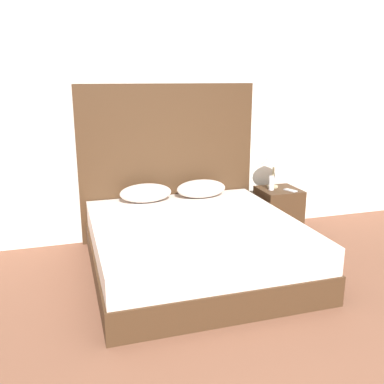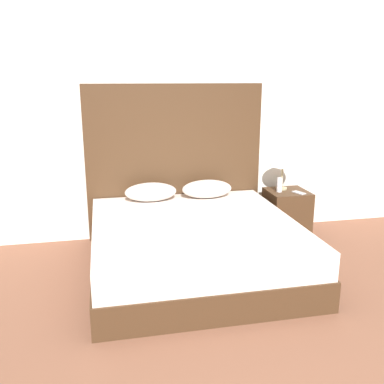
# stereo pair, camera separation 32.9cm
# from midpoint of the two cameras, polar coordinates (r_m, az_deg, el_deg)

# --- Properties ---
(ground_plane) EXTENTS (16.00, 16.00, 0.00)m
(ground_plane) POSITION_cam_midpoint_polar(r_m,az_deg,el_deg) (2.82, 11.72, -23.73)
(ground_plane) COLOR brown
(wall_back) EXTENTS (10.00, 0.06, 2.70)m
(wall_back) POSITION_cam_midpoint_polar(r_m,az_deg,el_deg) (4.73, -0.26, 10.20)
(wall_back) COLOR white
(wall_back) RESTS_ON ground_plane
(bed) EXTENTS (1.85, 1.93, 0.49)m
(bed) POSITION_cam_midpoint_polar(r_m,az_deg,el_deg) (3.97, 2.68, -7.32)
(bed) COLOR #422B19
(bed) RESTS_ON ground_plane
(headboard) EXTENTS (1.94, 0.05, 1.69)m
(headboard) POSITION_cam_midpoint_polar(r_m,az_deg,el_deg) (4.72, -0.26, 3.99)
(headboard) COLOR #422B19
(headboard) RESTS_ON ground_plane
(pillow_left) EXTENTS (0.54, 0.32, 0.19)m
(pillow_left) POSITION_cam_midpoint_polar(r_m,az_deg,el_deg) (4.50, -3.45, -0.01)
(pillow_left) COLOR silver
(pillow_left) RESTS_ON bed
(pillow_right) EXTENTS (0.54, 0.32, 0.19)m
(pillow_right) POSITION_cam_midpoint_polar(r_m,az_deg,el_deg) (4.63, 4.03, 0.40)
(pillow_right) COLOR silver
(pillow_right) RESTS_ON bed
(phone_on_bed) EXTENTS (0.16, 0.14, 0.01)m
(phone_on_bed) POSITION_cam_midpoint_polar(r_m,az_deg,el_deg) (4.17, 6.36, -2.60)
(phone_on_bed) COLOR #B7B7BC
(phone_on_bed) RESTS_ON bed
(nightstand) EXTENTS (0.44, 0.44, 0.52)m
(nightstand) POSITION_cam_midpoint_polar(r_m,az_deg,el_deg) (5.00, 14.35, -2.77)
(nightstand) COLOR #422B19
(nightstand) RESTS_ON ground_plane
(table_lamp) EXTENTS (0.30, 0.30, 0.41)m
(table_lamp) POSITION_cam_midpoint_polar(r_m,az_deg,el_deg) (4.91, 13.93, 4.04)
(table_lamp) COLOR tan
(table_lamp) RESTS_ON nightstand
(phone_on_nightstand) EXTENTS (0.12, 0.17, 0.01)m
(phone_on_nightstand) POSITION_cam_midpoint_polar(r_m,az_deg,el_deg) (4.87, 15.96, -0.11)
(phone_on_nightstand) COLOR #B7B7BC
(phone_on_nightstand) RESTS_ON nightstand
(toiletry_bottle) EXTENTS (0.06, 0.06, 0.16)m
(toiletry_bottle) POSITION_cam_midpoint_polar(r_m,az_deg,el_deg) (4.85, 13.51, 0.92)
(toiletry_bottle) COLOR silver
(toiletry_bottle) RESTS_ON nightstand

